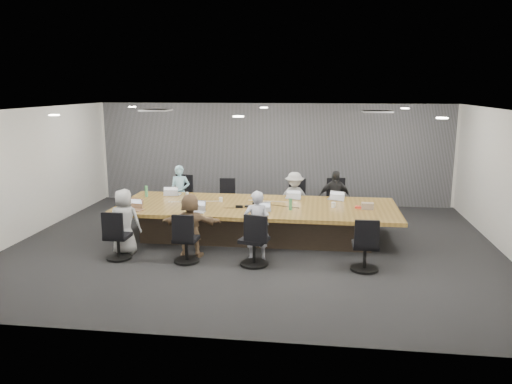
# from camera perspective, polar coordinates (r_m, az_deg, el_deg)

# --- Properties ---
(floor) EXTENTS (10.00, 8.00, 0.00)m
(floor) POSITION_cam_1_polar(r_m,az_deg,el_deg) (10.50, -0.29, -6.06)
(floor) COLOR black
(floor) RESTS_ON ground
(ceiling) EXTENTS (10.00, 8.00, 0.00)m
(ceiling) POSITION_cam_1_polar(r_m,az_deg,el_deg) (10.00, -0.30, 9.38)
(ceiling) COLOR white
(ceiling) RESTS_ON wall_back
(wall_back) EXTENTS (10.00, 0.00, 2.80)m
(wall_back) POSITION_cam_1_polar(r_m,az_deg,el_deg) (14.08, 1.92, 4.39)
(wall_back) COLOR silver
(wall_back) RESTS_ON ground
(wall_front) EXTENTS (10.00, 0.00, 2.80)m
(wall_front) POSITION_cam_1_polar(r_m,az_deg,el_deg) (6.32, -5.23, -5.06)
(wall_front) COLOR silver
(wall_front) RESTS_ON ground
(wall_left) EXTENTS (0.00, 8.00, 2.80)m
(wall_left) POSITION_cam_1_polar(r_m,az_deg,el_deg) (11.91, -24.90, 1.90)
(wall_left) COLOR silver
(wall_left) RESTS_ON ground
(curtain) EXTENTS (9.80, 0.04, 2.80)m
(curtain) POSITION_cam_1_polar(r_m,az_deg,el_deg) (14.00, 1.89, 4.35)
(curtain) COLOR slate
(curtain) RESTS_ON ground
(conference_table) EXTENTS (6.00, 2.20, 0.74)m
(conference_table) POSITION_cam_1_polar(r_m,az_deg,el_deg) (10.86, 0.07, -3.24)
(conference_table) COLOR #3A2D22
(conference_table) RESTS_ON ground
(chair_0) EXTENTS (0.67, 0.67, 0.85)m
(chair_0) POSITION_cam_1_polar(r_m,az_deg,el_deg) (12.89, -8.21, -0.82)
(chair_0) COLOR black
(chair_0) RESTS_ON ground
(chair_1) EXTENTS (0.50, 0.50, 0.73)m
(chair_1) POSITION_cam_1_polar(r_m,az_deg,el_deg) (12.66, -3.46, -1.24)
(chair_1) COLOR black
(chair_1) RESTS_ON ground
(chair_2) EXTENTS (0.61, 0.61, 0.78)m
(chair_2) POSITION_cam_1_polar(r_m,az_deg,el_deg) (12.44, 4.48, -1.37)
(chair_2) COLOR black
(chair_2) RESTS_ON ground
(chair_3) EXTENTS (0.67, 0.67, 0.86)m
(chair_3) POSITION_cam_1_polar(r_m,az_deg,el_deg) (12.42, 8.89, -1.32)
(chair_3) COLOR black
(chair_3) RESTS_ON ground
(chair_4) EXTENTS (0.52, 0.52, 0.75)m
(chair_4) POSITION_cam_1_polar(r_m,az_deg,el_deg) (9.91, -15.48, -5.33)
(chair_4) COLOR black
(chair_4) RESTS_ON ground
(chair_5) EXTENTS (0.53, 0.53, 0.75)m
(chair_5) POSITION_cam_1_polar(r_m,az_deg,el_deg) (9.48, -7.99, -5.80)
(chair_5) COLOR black
(chair_5) RESTS_ON ground
(chair_6) EXTENTS (0.67, 0.67, 0.82)m
(chair_6) POSITION_cam_1_polar(r_m,az_deg,el_deg) (9.22, -0.22, -5.97)
(chair_6) COLOR black
(chair_6) RESTS_ON ground
(chair_7) EXTENTS (0.54, 0.54, 0.79)m
(chair_7) POSITION_cam_1_polar(r_m,az_deg,el_deg) (9.19, 12.35, -6.43)
(chair_7) COLOR black
(chair_7) RESTS_ON ground
(person_0) EXTENTS (0.51, 0.36, 1.35)m
(person_0) POSITION_cam_1_polar(r_m,az_deg,el_deg) (12.51, -8.67, -0.06)
(person_0) COLOR #91C8DC
(person_0) RESTS_ON ground
(laptop_0) EXTENTS (0.36, 0.26, 0.02)m
(laptop_0) POSITION_cam_1_polar(r_m,az_deg,el_deg) (11.98, -9.41, -0.26)
(laptop_0) COLOR #B2B2B7
(laptop_0) RESTS_ON conference_table
(person_2) EXTENTS (0.87, 0.58, 1.25)m
(person_2) POSITION_cam_1_polar(r_m,az_deg,el_deg) (12.05, 4.41, -0.66)
(person_2) COLOR #9E9E9E
(person_2) RESTS_ON ground
(laptop_2) EXTENTS (0.36, 0.27, 0.02)m
(laptop_2) POSITION_cam_1_polar(r_m,az_deg,el_deg) (11.49, 4.26, -0.65)
(laptop_2) COLOR #B2B2B7
(laptop_2) RESTS_ON conference_table
(person_3) EXTENTS (0.80, 0.40, 1.31)m
(person_3) POSITION_cam_1_polar(r_m,az_deg,el_deg) (12.03, 8.96, -0.64)
(person_3) COLOR black
(person_3) RESTS_ON ground
(laptop_3) EXTENTS (0.37, 0.30, 0.02)m
(laptop_3) POSITION_cam_1_polar(r_m,az_deg,el_deg) (11.48, 9.04, -0.78)
(laptop_3) COLOR #B2B2B7
(laptop_3) RESTS_ON conference_table
(person_4) EXTENTS (0.66, 0.45, 1.30)m
(person_4) POSITION_cam_1_polar(r_m,az_deg,el_deg) (10.15, -14.81, -3.28)
(person_4) COLOR #AAAAAA
(person_4) RESTS_ON ground
(laptop_4) EXTENTS (0.37, 0.29, 0.02)m
(laptop_4) POSITION_cam_1_polar(r_m,az_deg,el_deg) (10.62, -13.73, -2.01)
(laptop_4) COLOR #8C6647
(laptop_4) RESTS_ON conference_table
(person_5) EXTENTS (1.19, 0.46, 1.26)m
(person_5) POSITION_cam_1_polar(r_m,az_deg,el_deg) (9.73, -7.49, -3.76)
(person_5) COLOR #7F6144
(person_5) RESTS_ON ground
(laptop_5) EXTENTS (0.32, 0.23, 0.02)m
(laptop_5) POSITION_cam_1_polar(r_m,az_deg,el_deg) (10.22, -6.72, -2.29)
(laptop_5) COLOR #B2B2B7
(laptop_5) RESTS_ON conference_table
(person_6) EXTENTS (0.55, 0.43, 1.34)m
(person_6) POSITION_cam_1_polar(r_m,az_deg,el_deg) (9.48, 0.07, -3.82)
(person_6) COLOR #B8BACA
(person_6) RESTS_ON ground
(laptop_6) EXTENTS (0.37, 0.29, 0.02)m
(laptop_6) POSITION_cam_1_polar(r_m,az_deg,el_deg) (9.99, 0.47, -2.54)
(laptop_6) COLOR #B2B2B7
(laptop_6) RESTS_ON conference_table
(bottle_green_left) EXTENTS (0.08, 0.08, 0.26)m
(bottle_green_left) POSITION_cam_1_polar(r_m,az_deg,el_deg) (11.85, -12.43, 0.08)
(bottle_green_left) COLOR #4A9A5F
(bottle_green_left) RESTS_ON conference_table
(bottle_green_right) EXTENTS (0.08, 0.08, 0.24)m
(bottle_green_right) POSITION_cam_1_polar(r_m,az_deg,el_deg) (10.35, 3.97, -1.41)
(bottle_green_right) COLOR #4A9A5F
(bottle_green_right) RESTS_ON conference_table
(bottle_clear) EXTENTS (0.06, 0.06, 0.21)m
(bottle_clear) POSITION_cam_1_polar(r_m,az_deg,el_deg) (11.21, -7.87, -0.54)
(bottle_clear) COLOR silver
(bottle_clear) RESTS_ON conference_table
(cup_white_far) EXTENTS (0.10, 0.10, 0.10)m
(cup_white_far) POSITION_cam_1_polar(r_m,az_deg,el_deg) (11.11, -4.04, -0.86)
(cup_white_far) COLOR white
(cup_white_far) RESTS_ON conference_table
(cup_white_near) EXTENTS (0.11, 0.11, 0.11)m
(cup_white_near) POSITION_cam_1_polar(r_m,az_deg,el_deg) (10.70, 8.84, -1.45)
(cup_white_near) COLOR white
(cup_white_near) RESTS_ON conference_table
(mug_brown) EXTENTS (0.12, 0.12, 0.11)m
(mug_brown) POSITION_cam_1_polar(r_m,az_deg,el_deg) (11.20, -13.65, -1.03)
(mug_brown) COLOR brown
(mug_brown) RESTS_ON conference_table
(mic_left) EXTENTS (0.17, 0.12, 0.03)m
(mic_left) POSITION_cam_1_polar(r_m,az_deg,el_deg) (10.62, -0.82, -1.62)
(mic_left) COLOR black
(mic_left) RESTS_ON conference_table
(mic_right) EXTENTS (0.17, 0.13, 0.03)m
(mic_right) POSITION_cam_1_polar(r_m,az_deg,el_deg) (10.89, -0.03, -1.28)
(mic_right) COLOR black
(mic_right) RESTS_ON conference_table
(stapler) EXTENTS (0.15, 0.04, 0.06)m
(stapler) POSITION_cam_1_polar(r_m,az_deg,el_deg) (10.53, -1.93, -1.67)
(stapler) COLOR black
(stapler) RESTS_ON conference_table
(canvas_bag) EXTENTS (0.26, 0.17, 0.13)m
(canvas_bag) POSITION_cam_1_polar(r_m,az_deg,el_deg) (10.67, 12.63, -1.57)
(canvas_bag) COLOR gray
(canvas_bag) RESTS_ON conference_table
(snack_packet) EXTENTS (0.20, 0.16, 0.04)m
(snack_packet) POSITION_cam_1_polar(r_m,az_deg,el_deg) (10.72, 11.76, -1.72)
(snack_packet) COLOR red
(snack_packet) RESTS_ON conference_table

